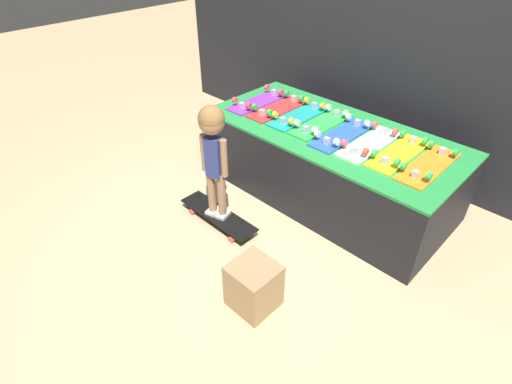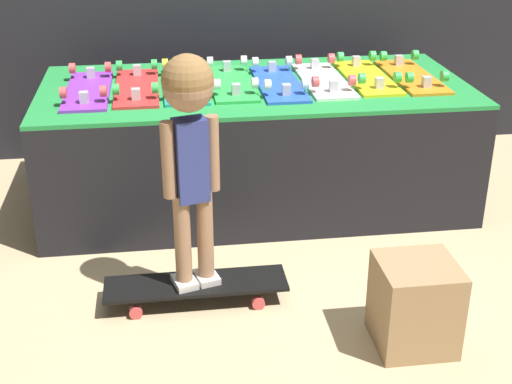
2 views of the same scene
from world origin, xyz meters
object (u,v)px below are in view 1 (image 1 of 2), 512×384
at_px(skateboard_white_on_rack, 370,143).
at_px(skateboard_on_floor, 218,215).
at_px(skateboard_red_on_rack, 279,108).
at_px(skateboard_yellow_on_rack, 399,152).
at_px(skateboard_green_on_rack, 322,123).
at_px(skateboard_blue_on_rack, 342,134).
at_px(child, 213,143).
at_px(storage_box, 254,286).
at_px(skateboard_orange_on_rack, 429,165).
at_px(skateboard_teal_on_rack, 299,115).
at_px(skateboard_purple_on_rack, 258,101).

height_order(skateboard_white_on_rack, skateboard_on_floor, skateboard_white_on_rack).
bearing_deg(skateboard_white_on_rack, skateboard_red_on_rack, 179.93).
bearing_deg(skateboard_on_floor, skateboard_yellow_on_rack, 45.54).
height_order(skateboard_green_on_rack, skateboard_blue_on_rack, same).
height_order(child, storage_box, child).
relative_size(skateboard_on_floor, child, 0.79).
bearing_deg(skateboard_green_on_rack, skateboard_orange_on_rack, -0.23).
bearing_deg(child, skateboard_white_on_rack, 37.29).
height_order(skateboard_teal_on_rack, skateboard_orange_on_rack, same).
bearing_deg(skateboard_purple_on_rack, skateboard_yellow_on_rack, 1.76).
relative_size(skateboard_white_on_rack, skateboard_orange_on_rack, 1.00).
height_order(skateboard_purple_on_rack, skateboard_teal_on_rack, same).
height_order(skateboard_red_on_rack, skateboard_on_floor, skateboard_red_on_rack).
xyz_separation_m(skateboard_white_on_rack, skateboard_orange_on_rack, (0.47, 0.01, 0.00)).
relative_size(skateboard_teal_on_rack, skateboard_orange_on_rack, 1.00).
bearing_deg(skateboard_purple_on_rack, skateboard_blue_on_rack, -0.36).
bearing_deg(skateboard_white_on_rack, child, -127.28).
relative_size(skateboard_yellow_on_rack, skateboard_orange_on_rack, 1.00).
bearing_deg(skateboard_yellow_on_rack, storage_box, -97.28).
relative_size(skateboard_yellow_on_rack, child, 0.69).
height_order(skateboard_purple_on_rack, skateboard_yellow_on_rack, same).
bearing_deg(child, skateboard_red_on_rack, 87.15).
relative_size(skateboard_white_on_rack, child, 0.69).
relative_size(skateboard_purple_on_rack, skateboard_red_on_rack, 1.00).
distance_m(skateboard_green_on_rack, skateboard_on_floor, 1.15).
xyz_separation_m(skateboard_white_on_rack, child, (-0.72, -0.95, 0.10)).
bearing_deg(skateboard_red_on_rack, skateboard_on_floor, -77.43).
height_order(skateboard_red_on_rack, skateboard_blue_on_rack, same).
distance_m(skateboard_teal_on_rack, skateboard_white_on_rack, 0.70).
relative_size(skateboard_blue_on_rack, storage_box, 1.93).
distance_m(skateboard_yellow_on_rack, skateboard_on_floor, 1.48).
bearing_deg(skateboard_orange_on_rack, storage_box, -106.85).
xyz_separation_m(skateboard_purple_on_rack, skateboard_orange_on_rack, (1.63, 0.03, 0.00)).
relative_size(skateboard_green_on_rack, skateboard_blue_on_rack, 1.00).
bearing_deg(storage_box, skateboard_on_floor, 153.93).
bearing_deg(skateboard_on_floor, storage_box, -26.07).
bearing_deg(skateboard_yellow_on_rack, skateboard_white_on_rack, -173.81).
bearing_deg(skateboard_purple_on_rack, skateboard_white_on_rack, 0.88).
height_order(skateboard_orange_on_rack, storage_box, skateboard_orange_on_rack).
relative_size(skateboard_teal_on_rack, skateboard_white_on_rack, 1.00).
bearing_deg(skateboard_orange_on_rack, skateboard_green_on_rack, 179.77).
relative_size(skateboard_purple_on_rack, skateboard_on_floor, 0.87).
distance_m(skateboard_orange_on_rack, skateboard_on_floor, 1.63).
relative_size(skateboard_purple_on_rack, skateboard_yellow_on_rack, 1.00).
bearing_deg(skateboard_on_floor, skateboard_purple_on_rack, 115.57).
bearing_deg(skateboard_purple_on_rack, skateboard_red_on_rack, 4.65).
bearing_deg(storage_box, skateboard_orange_on_rack, 73.15).
xyz_separation_m(skateboard_orange_on_rack, child, (-1.19, -0.96, 0.10)).
relative_size(skateboard_green_on_rack, skateboard_white_on_rack, 1.00).
distance_m(skateboard_teal_on_rack, skateboard_blue_on_rack, 0.47).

